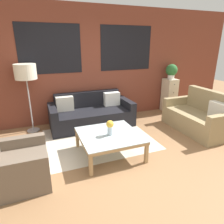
# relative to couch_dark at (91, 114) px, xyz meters

# --- Properties ---
(ground_plane) EXTENTS (16.00, 16.00, 0.00)m
(ground_plane) POSITION_rel_couch_dark_xyz_m (0.17, -1.95, -0.28)
(ground_plane) COLOR #8E6642
(wall_back_brick) EXTENTS (8.40, 0.09, 2.80)m
(wall_back_brick) POSITION_rel_couch_dark_xyz_m (0.17, 0.49, 1.13)
(wall_back_brick) COLOR brown
(wall_back_brick) RESTS_ON ground_plane
(rug) EXTENTS (2.18, 1.78, 0.00)m
(rug) POSITION_rel_couch_dark_xyz_m (-0.08, -0.80, -0.28)
(rug) COLOR beige
(rug) RESTS_ON ground_plane
(couch_dark) EXTENTS (1.97, 0.88, 0.78)m
(couch_dark) POSITION_rel_couch_dark_xyz_m (0.00, 0.00, 0.00)
(couch_dark) COLOR black
(couch_dark) RESTS_ON ground_plane
(settee_vintage) EXTENTS (0.80, 1.53, 0.92)m
(settee_vintage) POSITION_rel_couch_dark_xyz_m (2.22, -1.19, 0.03)
(settee_vintage) COLOR #99845B
(settee_vintage) RESTS_ON ground_plane
(armchair_corner) EXTENTS (0.80, 0.83, 0.84)m
(armchair_corner) POSITION_rel_couch_dark_xyz_m (-1.59, -1.70, -0.00)
(armchair_corner) COLOR #6B5B4C
(armchair_corner) RESTS_ON ground_plane
(coffee_table) EXTENTS (1.04, 1.04, 0.40)m
(coffee_table) POSITION_rel_couch_dark_xyz_m (-0.08, -1.46, 0.07)
(coffee_table) COLOR silver
(coffee_table) RESTS_ON ground_plane
(floor_lamp) EXTENTS (0.45, 0.45, 1.52)m
(floor_lamp) POSITION_rel_couch_dark_xyz_m (-1.36, 0.16, 1.04)
(floor_lamp) COLOR #B2B2B7
(floor_lamp) RESTS_ON ground_plane
(drawer_cabinet) EXTENTS (0.33, 0.39, 0.96)m
(drawer_cabinet) POSITION_rel_couch_dark_xyz_m (2.44, 0.22, 0.20)
(drawer_cabinet) COLOR beige
(drawer_cabinet) RESTS_ON ground_plane
(potted_plant) EXTENTS (0.33, 0.33, 0.42)m
(potted_plant) POSITION_rel_couch_dark_xyz_m (2.44, 0.22, 0.91)
(potted_plant) COLOR silver
(potted_plant) RESTS_ON drawer_cabinet
(flower_vase) EXTENTS (0.13, 0.13, 0.27)m
(flower_vase) POSITION_rel_couch_dark_xyz_m (-0.08, -1.49, 0.29)
(flower_vase) COLOR #ADBCC6
(flower_vase) RESTS_ON coffee_table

